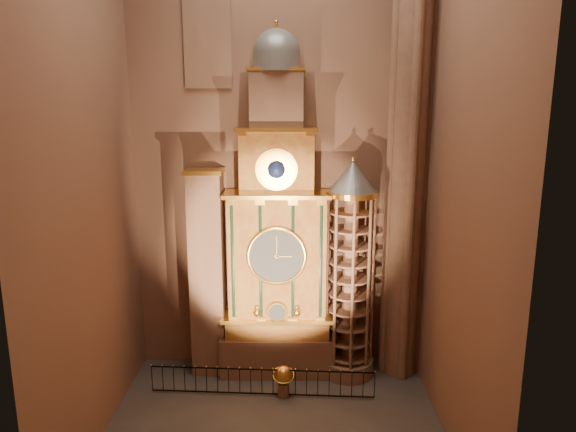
{
  "coord_description": "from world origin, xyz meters",
  "views": [
    {
      "loc": [
        0.68,
        -18.8,
        13.06
      ],
      "look_at": [
        0.53,
        3.0,
        8.4
      ],
      "focal_mm": 32.0,
      "sensor_mm": 36.0,
      "label": 1
    }
  ],
  "objects_px": {
    "portrait_tower": "(208,273)",
    "celestial_globe": "(283,378)",
    "stair_turret": "(350,273)",
    "iron_railing": "(262,382)",
    "astronomical_clock": "(277,243)"
  },
  "relations": [
    {
      "from": "portrait_tower",
      "to": "iron_railing",
      "type": "distance_m",
      "value": 5.75
    },
    {
      "from": "celestial_globe",
      "to": "iron_railing",
      "type": "height_order",
      "value": "celestial_globe"
    },
    {
      "from": "astronomical_clock",
      "to": "stair_turret",
      "type": "distance_m",
      "value": 3.78
    },
    {
      "from": "astronomical_clock",
      "to": "iron_railing",
      "type": "height_order",
      "value": "astronomical_clock"
    },
    {
      "from": "portrait_tower",
      "to": "iron_railing",
      "type": "xyz_separation_m",
      "value": [
        2.73,
        -2.4,
        -4.45
      ]
    },
    {
      "from": "stair_turret",
      "to": "iron_railing",
      "type": "bearing_deg",
      "value": -153.07
    },
    {
      "from": "astronomical_clock",
      "to": "portrait_tower",
      "type": "relative_size",
      "value": 1.64
    },
    {
      "from": "stair_turret",
      "to": "iron_railing",
      "type": "relative_size",
      "value": 1.05
    },
    {
      "from": "iron_railing",
      "to": "celestial_globe",
      "type": "bearing_deg",
      "value": 1.46
    },
    {
      "from": "celestial_globe",
      "to": "iron_railing",
      "type": "relative_size",
      "value": 0.14
    },
    {
      "from": "celestial_globe",
      "to": "iron_railing",
      "type": "distance_m",
      "value": 1.01
    },
    {
      "from": "iron_railing",
      "to": "portrait_tower",
      "type": "bearing_deg",
      "value": 138.73
    },
    {
      "from": "portrait_tower",
      "to": "celestial_globe",
      "type": "bearing_deg",
      "value": -32.52
    },
    {
      "from": "portrait_tower",
      "to": "iron_railing",
      "type": "height_order",
      "value": "portrait_tower"
    },
    {
      "from": "astronomical_clock",
      "to": "stair_turret",
      "type": "bearing_deg",
      "value": -4.3
    }
  ]
}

